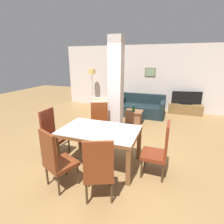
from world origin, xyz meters
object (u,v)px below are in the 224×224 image
sofa (141,108)px  bottle (134,109)px  dining_chair_head_right (159,149)px  floor_lamp (92,75)px  dining_chair_near_left (56,159)px  tv_screen (187,98)px  dining_chair_head_left (52,132)px  coffee_table (134,117)px  dining_table (100,136)px  armchair (103,107)px  dining_chair_far_left (100,123)px  dining_chair_near_right (99,169)px  tv_stand (185,109)px

sofa → bottle: bearing=85.5°
dining_chair_head_right → floor_lamp: 5.43m
dining_chair_near_left → dining_chair_head_right: same height
tv_screen → dining_chair_head_left: bearing=44.6°
coffee_table → floor_lamp: size_ratio=0.34×
dining_table → coffee_table: size_ratio=2.69×
dining_chair_head_right → armchair: 4.12m
dining_chair_near_left → tv_screen: 5.73m
dining_chair_head_right → dining_chair_far_left: (-1.59, 0.89, 0.00)m
dining_chair_near_right → tv_stand: (1.45, 5.29, -0.35)m
dining_chair_far_left → sofa: dining_chair_far_left is taller
coffee_table → armchair: bearing=155.2°
sofa → tv_stand: size_ratio=1.36×
sofa → dining_chair_head_right: bearing=105.4°
dining_chair_head_right → floor_lamp: bearing=39.0°
dining_chair_near_right → dining_chair_head_left: bearing=126.5°
dining_chair_near_left → dining_chair_head_right: 1.83m
dining_chair_near_right → sofa: 4.54m
coffee_table → tv_stand: coffee_table is taller
dining_table → dining_chair_near_left: size_ratio=1.48×
coffee_table → dining_chair_head_right: bearing=-67.8°
dining_table → floor_lamp: 4.77m
dining_chair_head_right → bottle: size_ratio=4.28×
sofa → coffee_table: sofa is taller
tv_stand → floor_lamp: (-4.02, -0.20, 1.23)m
dining_table → tv_stand: 4.76m
dining_chair_near_left → tv_screen: (2.23, 5.28, 0.10)m
dining_chair_near_left → sofa: 4.57m
armchair → dining_chair_near_left: bearing=169.1°
bottle → tv_screen: 2.50m
dining_chair_head_right → dining_chair_far_left: size_ratio=1.00×
dining_table → tv_stand: (1.84, 4.37, -0.41)m
dining_table → sofa: size_ratio=0.90×
dining_chair_near_right → tv_stand: dining_chair_near_right is taller
dining_table → bottle: dining_table is taller
dining_chair_near_left → tv_screen: bearing=90.2°
dining_chair_near_right → sofa: (-0.18, 4.53, -0.27)m
dining_chair_near_right → floor_lamp: (-2.56, 5.09, 0.88)m
tv_screen → floor_lamp: size_ratio=0.66×
bottle → tv_screen: (1.72, 1.81, 0.12)m
bottle → dining_chair_near_left: bearing=-98.5°
armchair → bottle: 1.60m
dining_chair_head_right → dining_chair_far_left: same height
sofa → dining_chair_head_left: bearing=69.1°
dining_table → bottle: 2.56m
coffee_table → tv_screen: bearing=45.1°
dining_chair_far_left → bottle: bearing=-131.0°
tv_screen → floor_lamp: 4.10m
dining_chair_far_left → tv_screen: 4.13m
coffee_table → dining_chair_near_left: bearing=-98.2°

